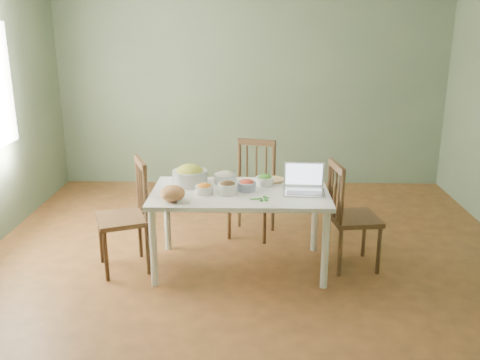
{
  "coord_description": "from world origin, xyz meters",
  "views": [
    {
      "loc": [
        0.0,
        -4.32,
        2.1
      ],
      "look_at": [
        -0.09,
        -0.06,
        0.81
      ],
      "focal_mm": 39.3,
      "sensor_mm": 36.0,
      "label": 1
    }
  ],
  "objects_px": {
    "dining_table": "(240,230)",
    "bowl_squash": "(190,175)",
    "chair_left": "(122,216)",
    "laptop": "(304,180)",
    "chair_right": "(354,216)",
    "bread_boule": "(173,193)",
    "chair_far": "(251,190)"
  },
  "relations": [
    {
      "from": "chair_left",
      "to": "bowl_squash",
      "type": "relative_size",
      "value": 3.17
    },
    {
      "from": "dining_table",
      "to": "chair_right",
      "type": "relative_size",
      "value": 1.58
    },
    {
      "from": "chair_left",
      "to": "chair_right",
      "type": "xyz_separation_m",
      "value": [
        2.01,
        0.1,
        -0.01
      ]
    },
    {
      "from": "laptop",
      "to": "bowl_squash",
      "type": "bearing_deg",
      "value": 171.05
    },
    {
      "from": "chair_right",
      "to": "chair_left",
      "type": "bearing_deg",
      "value": 84.36
    },
    {
      "from": "chair_left",
      "to": "laptop",
      "type": "bearing_deg",
      "value": 68.49
    },
    {
      "from": "dining_table",
      "to": "chair_right",
      "type": "bearing_deg",
      "value": 2.51
    },
    {
      "from": "chair_far",
      "to": "bowl_squash",
      "type": "bearing_deg",
      "value": -118.09
    },
    {
      "from": "chair_far",
      "to": "chair_left",
      "type": "height_order",
      "value": "chair_left"
    },
    {
      "from": "chair_right",
      "to": "bowl_squash",
      "type": "bearing_deg",
      "value": 76.6
    },
    {
      "from": "bread_boule",
      "to": "bowl_squash",
      "type": "xyz_separation_m",
      "value": [
        0.09,
        0.44,
        0.02
      ]
    },
    {
      "from": "bowl_squash",
      "to": "chair_far",
      "type": "bearing_deg",
      "value": 46.06
    },
    {
      "from": "chair_right",
      "to": "laptop",
      "type": "relative_size",
      "value": 2.77
    },
    {
      "from": "bread_boule",
      "to": "laptop",
      "type": "xyz_separation_m",
      "value": [
        1.08,
        0.23,
        0.05
      ]
    },
    {
      "from": "bread_boule",
      "to": "laptop",
      "type": "bearing_deg",
      "value": 11.79
    },
    {
      "from": "chair_right",
      "to": "chair_far",
      "type": "bearing_deg",
      "value": 44.04
    },
    {
      "from": "dining_table",
      "to": "bread_boule",
      "type": "bearing_deg",
      "value": -153.41
    },
    {
      "from": "chair_right",
      "to": "bread_boule",
      "type": "distance_m",
      "value": 1.59
    },
    {
      "from": "bowl_squash",
      "to": "laptop",
      "type": "distance_m",
      "value": 1.01
    },
    {
      "from": "bread_boule",
      "to": "bowl_squash",
      "type": "distance_m",
      "value": 0.45
    },
    {
      "from": "chair_far",
      "to": "bowl_squash",
      "type": "xyz_separation_m",
      "value": [
        -0.54,
        -0.56,
        0.32
      ]
    },
    {
      "from": "chair_left",
      "to": "laptop",
      "type": "distance_m",
      "value": 1.6
    },
    {
      "from": "chair_far",
      "to": "dining_table",
      "type": "bearing_deg",
      "value": -81.71
    },
    {
      "from": "bowl_squash",
      "to": "laptop",
      "type": "relative_size",
      "value": 0.9
    },
    {
      "from": "dining_table",
      "to": "chair_far",
      "type": "height_order",
      "value": "chair_far"
    },
    {
      "from": "dining_table",
      "to": "chair_left",
      "type": "distance_m",
      "value": 1.03
    },
    {
      "from": "chair_left",
      "to": "laptop",
      "type": "xyz_separation_m",
      "value": [
        1.56,
        0.01,
        0.34
      ]
    },
    {
      "from": "chair_far",
      "to": "chair_left",
      "type": "relative_size",
      "value": 0.98
    },
    {
      "from": "chair_far",
      "to": "chair_right",
      "type": "distance_m",
      "value": 1.13
    },
    {
      "from": "dining_table",
      "to": "bowl_squash",
      "type": "xyz_separation_m",
      "value": [
        -0.45,
        0.17,
        0.44
      ]
    },
    {
      "from": "laptop",
      "to": "dining_table",
      "type": "bearing_deg",
      "value": 178.71
    },
    {
      "from": "dining_table",
      "to": "bowl_squash",
      "type": "bearing_deg",
      "value": 159.01
    }
  ]
}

